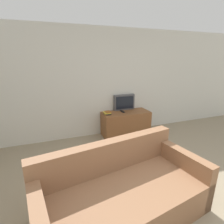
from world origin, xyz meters
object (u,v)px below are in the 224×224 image
book_stack (107,113)px  remote_on_stand (122,111)px  couch (123,195)px  tv_stand (126,123)px  television (124,102)px

book_stack → remote_on_stand: bearing=8.3°
remote_on_stand → couch: bearing=-113.3°
tv_stand → remote_on_stand: (-0.08, 0.05, 0.32)m
book_stack → television: bearing=22.5°
tv_stand → remote_on_stand: 0.33m
couch → remote_on_stand: (0.97, 2.25, 0.34)m
book_stack → remote_on_stand: size_ratio=1.08×
tv_stand → couch: couch is taller
television → remote_on_stand: size_ratio=3.03×
television → book_stack: (-0.54, -0.22, -0.16)m
book_stack → remote_on_stand: (0.42, 0.06, -0.03)m
book_stack → remote_on_stand: book_stack is taller
remote_on_stand → tv_stand: bearing=-31.5°
tv_stand → book_stack: bearing=-178.5°
couch → remote_on_stand: 2.48m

